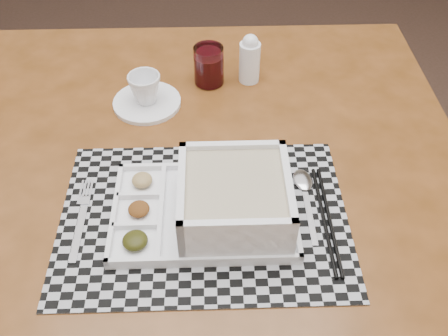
{
  "coord_description": "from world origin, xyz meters",
  "views": [
    {
      "loc": [
        0.21,
        -1.41,
        1.5
      ],
      "look_at": [
        0.31,
        -0.78,
        0.85
      ],
      "focal_mm": 40.0,
      "sensor_mm": 36.0,
      "label": 1
    }
  ],
  "objects": [
    {
      "name": "cup",
      "position": [
        0.17,
        -0.52,
        0.85
      ],
      "size": [
        0.08,
        0.08,
        0.07
      ],
      "primitive_type": "imported",
      "rotation": [
        0.0,
        0.0,
        0.12
      ],
      "color": "white",
      "rests_on": "saucer"
    },
    {
      "name": "serving_tray",
      "position": [
        0.3,
        -0.87,
        0.85
      ],
      "size": [
        0.34,
        0.26,
        0.1
      ],
      "color": "white",
      "rests_on": "placemat"
    },
    {
      "name": "spoon",
      "position": [
        0.45,
        -0.81,
        0.81
      ],
      "size": [
        0.04,
        0.18,
        0.01
      ],
      "color": "silver",
      "rests_on": "placemat"
    },
    {
      "name": "creamer_bottle",
      "position": [
        0.41,
        -0.46,
        0.86
      ],
      "size": [
        0.05,
        0.05,
        0.12
      ],
      "color": "white",
      "rests_on": "dining_table"
    },
    {
      "name": "floor",
      "position": [
        0.0,
        0.0,
        0.0
      ],
      "size": [
        5.0,
        5.0,
        0.0
      ],
      "primitive_type": "plane",
      "color": "#302118",
      "rests_on": "ground"
    },
    {
      "name": "saucer",
      "position": [
        0.17,
        -0.52,
        0.81
      ],
      "size": [
        0.15,
        0.15,
        0.01
      ],
      "primitive_type": "cylinder",
      "color": "white",
      "rests_on": "dining_table"
    },
    {
      "name": "placemat",
      "position": [
        0.26,
        -0.86,
        0.81
      ],
      "size": [
        0.54,
        0.42,
        0.0
      ],
      "primitive_type": "cube",
      "rotation": [
        0.0,
        0.0,
        -0.12
      ],
      "color": "#A3A4AA",
      "rests_on": "dining_table"
    },
    {
      "name": "dining_table",
      "position": [
        0.26,
        -0.74,
        0.72
      ],
      "size": [
        1.2,
        1.2,
        0.81
      ],
      "color": "#4D2A0E",
      "rests_on": "ground"
    },
    {
      "name": "fork",
      "position": [
        0.04,
        -0.83,
        0.81
      ],
      "size": [
        0.04,
        0.19,
        0.0
      ],
      "color": "silver",
      "rests_on": "placemat"
    },
    {
      "name": "juice_glass",
      "position": [
        0.32,
        -0.46,
        0.85
      ],
      "size": [
        0.07,
        0.07,
        0.09
      ],
      "color": "white",
      "rests_on": "dining_table"
    },
    {
      "name": "chopsticks",
      "position": [
        0.47,
        -0.9,
        0.81
      ],
      "size": [
        0.04,
        0.24,
        0.01
      ],
      "color": "black",
      "rests_on": "placemat"
    }
  ]
}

